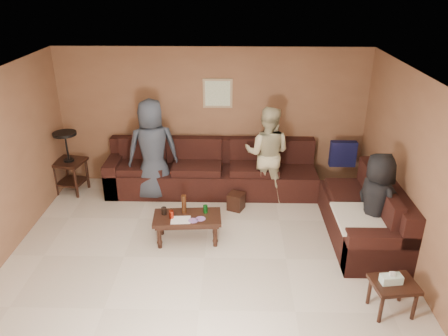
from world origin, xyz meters
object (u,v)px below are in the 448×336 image
person_left (153,150)px  side_table_right (393,286)px  sectional_sofa (258,188)px  waste_bin (236,201)px  person_middle (267,153)px  end_table_left (69,161)px  person_right (375,203)px  coffee_table (187,219)px

person_left → side_table_right: bearing=124.5°
sectional_sofa → waste_bin: (-0.37, -0.13, -0.18)m
person_middle → end_table_left: bearing=11.7°
sectional_sofa → waste_bin: bearing=-160.7°
end_table_left → side_table_right: (4.76, -2.95, -0.23)m
person_middle → sectional_sofa: bearing=79.9°
person_middle → person_right: person_middle is taller
person_left → person_middle: bearing=166.7°
person_left → coffee_table: bearing=102.6°
end_table_left → waste_bin: size_ratio=3.95×
waste_bin → person_left: (-1.43, 0.43, 0.74)m
side_table_right → waste_bin: size_ratio=1.95×
sectional_sofa → side_table_right: 2.88m
sectional_sofa → waste_bin: size_ratio=16.18×
waste_bin → end_table_left: bearing=168.9°
sectional_sofa → end_table_left: (-3.33, 0.45, 0.27)m
side_table_right → end_table_left: bearing=148.2°
person_left → waste_bin: bearing=148.6°
person_middle → person_right: (1.39, -1.57, -0.08)m
sectional_sofa → person_left: person_left is taller
end_table_left → side_table_right: end_table_left is taller
person_left → person_right: (3.34, -1.53, -0.14)m
person_right → coffee_table: bearing=63.2°
end_table_left → coffee_table: bearing=-34.2°
end_table_left → person_left: 1.57m
person_left → person_right: person_left is taller
coffee_table → side_table_right: (2.52, -1.43, 0.01)m
coffee_table → waste_bin: (0.72, 0.94, -0.21)m
end_table_left → person_right: person_right is taller
person_right → sectional_sofa: bearing=28.0°
coffee_table → person_left: 1.63m
person_left → person_middle: size_ratio=1.07×
person_right → person_middle: bearing=18.1°
sectional_sofa → person_left: bearing=170.5°
side_table_right → waste_bin: bearing=127.2°
coffee_table → person_middle: person_middle is taller
end_table_left → sectional_sofa: bearing=-7.7°
person_right → person_left: bearing=42.0°
end_table_left → person_left: person_left is taller
waste_bin → person_middle: person_middle is taller
end_table_left → person_right: (4.87, -1.67, 0.15)m
end_table_left → person_right: bearing=-19.0°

